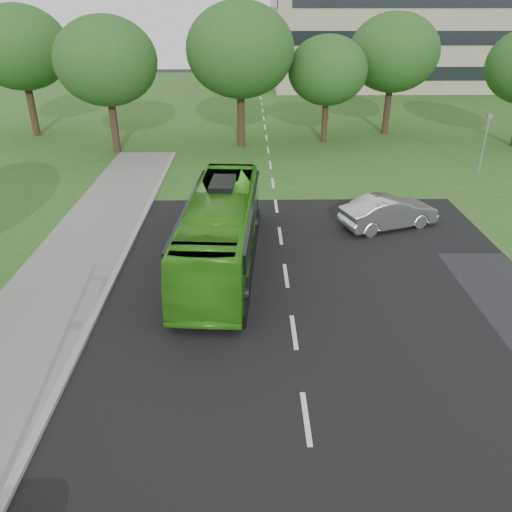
{
  "coord_description": "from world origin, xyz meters",
  "views": [
    {
      "loc": [
        -1.52,
        -12.1,
        10.1
      ],
      "look_at": [
        -1.27,
        4.68,
        1.6
      ],
      "focal_mm": 35.0,
      "sensor_mm": 36.0,
      "label": 1
    }
  ],
  "objects_px": {
    "tree_park_a": "(106,61)",
    "tree_park_d": "(394,53)",
    "tree_park_c": "(328,71)",
    "bus": "(221,229)",
    "camera_pole": "(486,136)",
    "sedan": "(389,212)",
    "tree_park_b": "(240,50)",
    "tree_park_f": "(20,48)"
  },
  "relations": [
    {
      "from": "camera_pole",
      "to": "tree_park_a",
      "type": "bearing_deg",
      "value": 178.47
    },
    {
      "from": "tree_park_c",
      "to": "tree_park_d",
      "type": "relative_size",
      "value": 0.84
    },
    {
      "from": "tree_park_c",
      "to": "sedan",
      "type": "height_order",
      "value": "tree_park_c"
    },
    {
      "from": "tree_park_b",
      "to": "tree_park_f",
      "type": "distance_m",
      "value": 18.06
    },
    {
      "from": "tree_park_c",
      "to": "sedan",
      "type": "xyz_separation_m",
      "value": [
        0.86,
        -17.5,
        -4.71
      ]
    },
    {
      "from": "tree_park_b",
      "to": "tree_park_f",
      "type": "bearing_deg",
      "value": 167.54
    },
    {
      "from": "sedan",
      "to": "tree_park_a",
      "type": "bearing_deg",
      "value": 29.26
    },
    {
      "from": "tree_park_d",
      "to": "camera_pole",
      "type": "relative_size",
      "value": 2.51
    },
    {
      "from": "tree_park_d",
      "to": "bus",
      "type": "relative_size",
      "value": 0.87
    },
    {
      "from": "camera_pole",
      "to": "sedan",
      "type": "bearing_deg",
      "value": -122.25
    },
    {
      "from": "tree_park_a",
      "to": "tree_park_d",
      "type": "distance_m",
      "value": 22.63
    },
    {
      "from": "tree_park_f",
      "to": "sedan",
      "type": "xyz_separation_m",
      "value": [
        25.21,
        -20.18,
        -6.16
      ]
    },
    {
      "from": "tree_park_b",
      "to": "tree_park_f",
      "type": "xyz_separation_m",
      "value": [
        -17.64,
        3.9,
        -0.09
      ]
    },
    {
      "from": "tree_park_b",
      "to": "bus",
      "type": "height_order",
      "value": "tree_park_b"
    },
    {
      "from": "tree_park_b",
      "to": "tree_park_d",
      "type": "bearing_deg",
      "value": 18.13
    },
    {
      "from": "tree_park_a",
      "to": "sedan",
      "type": "distance_m",
      "value": 23.07
    },
    {
      "from": "tree_park_a",
      "to": "sedan",
      "type": "height_order",
      "value": "tree_park_a"
    },
    {
      "from": "tree_park_a",
      "to": "tree_park_f",
      "type": "relative_size",
      "value": 0.93
    },
    {
      "from": "tree_park_b",
      "to": "tree_park_c",
      "type": "relative_size",
      "value": 1.29
    },
    {
      "from": "tree_park_c",
      "to": "camera_pole",
      "type": "relative_size",
      "value": 2.11
    },
    {
      "from": "tree_park_b",
      "to": "bus",
      "type": "distance_m",
      "value": 20.77
    },
    {
      "from": "tree_park_d",
      "to": "tree_park_f",
      "type": "distance_m",
      "value": 30.08
    },
    {
      "from": "tree_park_a",
      "to": "camera_pole",
      "type": "distance_m",
      "value": 26.29
    },
    {
      "from": "tree_park_b",
      "to": "bus",
      "type": "bearing_deg",
      "value": -91.8
    },
    {
      "from": "camera_pole",
      "to": "bus",
      "type": "bearing_deg",
      "value": -131.74
    },
    {
      "from": "sedan",
      "to": "camera_pole",
      "type": "bearing_deg",
      "value": -63.28
    },
    {
      "from": "tree_park_f",
      "to": "tree_park_a",
      "type": "bearing_deg",
      "value": -34.56
    },
    {
      "from": "tree_park_a",
      "to": "tree_park_f",
      "type": "xyz_separation_m",
      "value": [
        -8.21,
        5.65,
        0.48
      ]
    },
    {
      "from": "tree_park_d",
      "to": "camera_pole",
      "type": "distance_m",
      "value": 12.59
    },
    {
      "from": "bus",
      "to": "camera_pole",
      "type": "xyz_separation_m",
      "value": [
        16.59,
        12.7,
        0.93
      ]
    },
    {
      "from": "tree_park_b",
      "to": "bus",
      "type": "relative_size",
      "value": 0.94
    },
    {
      "from": "tree_park_c",
      "to": "bus",
      "type": "distance_m",
      "value": 22.81
    },
    {
      "from": "bus",
      "to": "sedan",
      "type": "bearing_deg",
      "value": 28.39
    },
    {
      "from": "tree_park_c",
      "to": "bus",
      "type": "xyz_separation_m",
      "value": [
        -7.35,
        -21.23,
        -3.97
      ]
    },
    {
      "from": "tree_park_a",
      "to": "tree_park_b",
      "type": "xyz_separation_m",
      "value": [
        9.43,
        1.76,
        0.57
      ]
    },
    {
      "from": "tree_park_d",
      "to": "tree_park_b",
      "type": "bearing_deg",
      "value": -161.87
    },
    {
      "from": "tree_park_b",
      "to": "sedan",
      "type": "relative_size",
      "value": 2.13
    },
    {
      "from": "tree_park_f",
      "to": "camera_pole",
      "type": "relative_size",
      "value": 2.66
    },
    {
      "from": "tree_park_c",
      "to": "tree_park_f",
      "type": "relative_size",
      "value": 0.79
    },
    {
      "from": "tree_park_c",
      "to": "tree_park_d",
      "type": "bearing_deg",
      "value": 26.52
    },
    {
      "from": "tree_park_a",
      "to": "tree_park_c",
      "type": "xyz_separation_m",
      "value": [
        16.14,
        2.97,
        -0.97
      ]
    },
    {
      "from": "tree_park_f",
      "to": "bus",
      "type": "xyz_separation_m",
      "value": [
        17.01,
        -23.91,
        -5.42
      ]
    }
  ]
}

